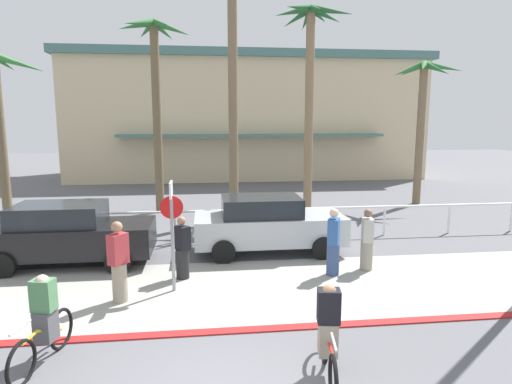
% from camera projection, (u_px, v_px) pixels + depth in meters
% --- Properties ---
extents(ground_plane, '(80.00, 80.00, 0.00)m').
position_uv_depth(ground_plane, '(211.00, 229.00, 15.73)').
color(ground_plane, '#5B5B60').
extents(sidewalk_strip, '(44.00, 4.00, 0.02)m').
position_uv_depth(sidewalk_strip, '(215.00, 291.00, 10.04)').
color(sidewalk_strip, '#9E9E93').
rests_on(sidewalk_strip, ground).
extents(curb_paint, '(44.00, 0.24, 0.03)m').
position_uv_depth(curb_paint, '(218.00, 332.00, 8.08)').
color(curb_paint, maroon).
rests_on(curb_paint, ground).
extents(building_backdrop, '(24.03, 9.50, 8.29)m').
position_uv_depth(building_backdrop, '(246.00, 117.00, 31.09)').
color(building_backdrop, beige).
rests_on(building_backdrop, ground).
extents(rail_fence, '(26.04, 0.08, 1.04)m').
position_uv_depth(rail_fence, '(211.00, 216.00, 14.12)').
color(rail_fence, white).
rests_on(rail_fence, ground).
extents(stop_sign_bike_lane, '(0.52, 0.56, 2.56)m').
position_uv_depth(stop_sign_bike_lane, '(172.00, 221.00, 9.76)').
color(stop_sign_bike_lane, gray).
rests_on(stop_sign_bike_lane, ground).
extents(palm_tree_3, '(2.95, 3.07, 7.98)m').
position_uv_depth(palm_tree_3, '(155.00, 77.00, 17.83)').
color(palm_tree_3, brown).
rests_on(palm_tree_3, ground).
extents(palm_tree_4, '(2.92, 3.05, 9.58)m').
position_uv_depth(palm_tree_4, '(233.00, 34.00, 16.22)').
color(palm_tree_4, '#756047').
rests_on(palm_tree_4, ground).
extents(palm_tree_5, '(2.98, 3.20, 8.50)m').
position_uv_depth(palm_tree_5, '(310.00, 61.00, 17.67)').
color(palm_tree_5, '#846B4C').
rests_on(palm_tree_5, ground).
extents(palm_tree_6, '(3.39, 2.65, 6.58)m').
position_uv_depth(palm_tree_6, '(423.00, 101.00, 19.83)').
color(palm_tree_6, '#756047').
rests_on(palm_tree_6, ground).
extents(car_black_1, '(4.40, 2.02, 1.69)m').
position_uv_depth(car_black_1, '(68.00, 234.00, 11.76)').
color(car_black_1, black).
rests_on(car_black_1, ground).
extents(car_silver_2, '(4.40, 2.02, 1.69)m').
position_uv_depth(car_silver_2, '(267.00, 224.00, 12.89)').
color(car_silver_2, '#B2B7BC').
rests_on(car_silver_2, ground).
extents(cyclist_red_0, '(0.38, 1.81, 1.50)m').
position_uv_depth(cyclist_red_0, '(328.00, 334.00, 6.58)').
color(cyclist_red_0, black).
rests_on(cyclist_red_0, ground).
extents(cyclist_yellow_1, '(0.45, 1.79, 1.50)m').
position_uv_depth(cyclist_yellow_1, '(44.00, 322.00, 6.99)').
color(cyclist_yellow_1, black).
rests_on(cyclist_yellow_1, ground).
extents(pedestrian_0, '(0.45, 0.48, 1.80)m').
position_uv_depth(pedestrian_0, '(119.00, 265.00, 9.30)').
color(pedestrian_0, gray).
rests_on(pedestrian_0, ground).
extents(pedestrian_1, '(0.45, 0.47, 1.59)m').
position_uv_depth(pedestrian_1, '(182.00, 251.00, 10.70)').
color(pedestrian_1, '#232326').
rests_on(pedestrian_1, ground).
extents(pedestrian_2, '(0.38, 0.44, 1.65)m').
position_uv_depth(pedestrian_2, '(367.00, 242.00, 11.31)').
color(pedestrian_2, gray).
rests_on(pedestrian_2, ground).
extents(pedestrian_3, '(0.43, 0.47, 1.74)m').
position_uv_depth(pedestrian_3, '(333.00, 245.00, 10.93)').
color(pedestrian_3, '#384C7A').
rests_on(pedestrian_3, ground).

